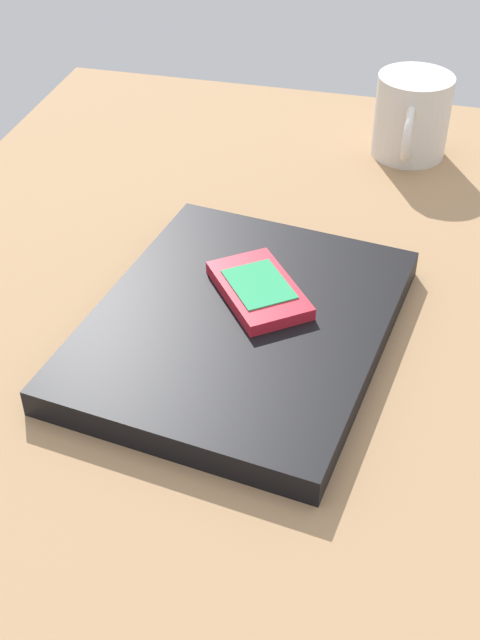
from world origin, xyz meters
TOP-DOWN VIEW (x-y plane):
  - desk_surface at (0.00, 0.00)cm, footprint 120.00×80.00cm
  - laptop_closed at (-6.19, -2.08)cm, footprint 33.78×28.45cm
  - cell_phone_on_laptop at (-9.41, -1.16)cm, footprint 11.86×11.03cm
  - coffee_mug at (-44.57, 9.01)cm, footprint 12.30×8.75cm

SIDE VIEW (x-z plane):
  - desk_surface at x=0.00cm, z-range 0.00..3.00cm
  - laptop_closed at x=-6.19cm, z-range 3.00..5.52cm
  - cell_phone_on_laptop at x=-9.41cm, z-range 5.48..6.77cm
  - coffee_mug at x=-44.57cm, z-range 3.00..12.63cm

